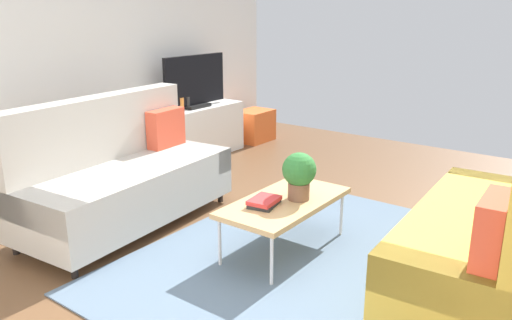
{
  "coord_description": "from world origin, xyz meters",
  "views": [
    {
      "loc": [
        -3.0,
        -1.89,
        1.82
      ],
      "look_at": [
        0.13,
        0.45,
        0.65
      ],
      "focal_mm": 35.67,
      "sensor_mm": 36.0,
      "label": 1
    }
  ],
  "objects_px": {
    "couch_beige": "(122,175)",
    "couch_green": "(494,231)",
    "tv": "(195,82)",
    "storage_trunk": "(254,126)",
    "tv_console": "(196,132)",
    "vase_0": "(157,106)",
    "bottle_1": "(188,103)",
    "potted_plant": "(299,173)",
    "coffee_table": "(285,203)",
    "bottle_0": "(182,104)",
    "table_book_0": "(264,204)",
    "vase_1": "(166,106)"
  },
  "relations": [
    {
      "from": "potted_plant",
      "to": "vase_0",
      "type": "xyz_separation_m",
      "value": [
        0.86,
        2.48,
        0.11
      ]
    },
    {
      "from": "potted_plant",
      "to": "bottle_0",
      "type": "height_order",
      "value": "bottle_0"
    },
    {
      "from": "coffee_table",
      "to": "potted_plant",
      "type": "relative_size",
      "value": 3.0
    },
    {
      "from": "tv_console",
      "to": "potted_plant",
      "type": "height_order",
      "value": "potted_plant"
    },
    {
      "from": "couch_beige",
      "to": "storage_trunk",
      "type": "xyz_separation_m",
      "value": [
        3.0,
        0.84,
        -0.22
      ]
    },
    {
      "from": "couch_green",
      "to": "tv_console",
      "type": "bearing_deg",
      "value": 68.86
    },
    {
      "from": "coffee_table",
      "to": "table_book_0",
      "type": "bearing_deg",
      "value": 162.33
    },
    {
      "from": "bottle_1",
      "to": "potted_plant",
      "type": "bearing_deg",
      "value": -118.12
    },
    {
      "from": "coffee_table",
      "to": "couch_beige",
      "type": "bearing_deg",
      "value": 105.44
    },
    {
      "from": "couch_beige",
      "to": "couch_green",
      "type": "bearing_deg",
      "value": 98.8
    },
    {
      "from": "table_book_0",
      "to": "tv_console",
      "type": "bearing_deg",
      "value": 53.56
    },
    {
      "from": "couch_green",
      "to": "bottle_1",
      "type": "relative_size",
      "value": 12.34
    },
    {
      "from": "bottle_1",
      "to": "vase_1",
      "type": "bearing_deg",
      "value": 161.53
    },
    {
      "from": "couch_green",
      "to": "storage_trunk",
      "type": "height_order",
      "value": "couch_green"
    },
    {
      "from": "couch_beige",
      "to": "vase_1",
      "type": "height_order",
      "value": "couch_beige"
    },
    {
      "from": "table_book_0",
      "to": "vase_1",
      "type": "distance_m",
      "value": 2.69
    },
    {
      "from": "potted_plant",
      "to": "tv_console",
      "type": "bearing_deg",
      "value": 59.46
    },
    {
      "from": "couch_green",
      "to": "potted_plant",
      "type": "xyz_separation_m",
      "value": [
        -0.22,
        1.35,
        0.19
      ]
    },
    {
      "from": "couch_beige",
      "to": "couch_green",
      "type": "xyz_separation_m",
      "value": [
        0.68,
        -2.84,
        0.0
      ]
    },
    {
      "from": "couch_green",
      "to": "couch_beige",
      "type": "bearing_deg",
      "value": 100.26
    },
    {
      "from": "potted_plant",
      "to": "table_book_0",
      "type": "bearing_deg",
      "value": 152.98
    },
    {
      "from": "table_book_0",
      "to": "potted_plant",
      "type": "bearing_deg",
      "value": -27.02
    },
    {
      "from": "tv",
      "to": "storage_trunk",
      "type": "bearing_deg",
      "value": -4.16
    },
    {
      "from": "tv_console",
      "to": "tv",
      "type": "distance_m",
      "value": 0.63
    },
    {
      "from": "vase_0",
      "to": "bottle_0",
      "type": "xyz_separation_m",
      "value": [
        0.32,
        -0.09,
        -0.01
      ]
    },
    {
      "from": "coffee_table",
      "to": "bottle_0",
      "type": "distance_m",
      "value": 2.65
    },
    {
      "from": "table_book_0",
      "to": "vase_0",
      "type": "xyz_separation_m",
      "value": [
        1.12,
        2.35,
        0.3
      ]
    },
    {
      "from": "couch_beige",
      "to": "vase_0",
      "type": "height_order",
      "value": "couch_beige"
    },
    {
      "from": "bottle_0",
      "to": "tv_console",
      "type": "bearing_deg",
      "value": 8.62
    },
    {
      "from": "tv",
      "to": "vase_1",
      "type": "relative_size",
      "value": 6.87
    },
    {
      "from": "vase_0",
      "to": "vase_1",
      "type": "distance_m",
      "value": 0.16
    },
    {
      "from": "coffee_table",
      "to": "bottle_1",
      "type": "bearing_deg",
      "value": 59.72
    },
    {
      "from": "couch_green",
      "to": "vase_0",
      "type": "xyz_separation_m",
      "value": [
        0.64,
        3.83,
        0.29
      ]
    },
    {
      "from": "couch_beige",
      "to": "bottle_0",
      "type": "distance_m",
      "value": 1.89
    },
    {
      "from": "storage_trunk",
      "to": "bottle_1",
      "type": "distance_m",
      "value": 1.35
    },
    {
      "from": "vase_1",
      "to": "couch_green",
      "type": "bearing_deg",
      "value": -101.71
    },
    {
      "from": "couch_beige",
      "to": "table_book_0",
      "type": "distance_m",
      "value": 1.38
    },
    {
      "from": "storage_trunk",
      "to": "vase_1",
      "type": "distance_m",
      "value": 1.61
    },
    {
      "from": "tv_console",
      "to": "vase_0",
      "type": "bearing_deg",
      "value": 175.07
    },
    {
      "from": "vase_0",
      "to": "vase_1",
      "type": "bearing_deg",
      "value": 0.0
    },
    {
      "from": "storage_trunk",
      "to": "vase_1",
      "type": "bearing_deg",
      "value": 174.39
    },
    {
      "from": "coffee_table",
      "to": "bottle_1",
      "type": "xyz_separation_m",
      "value": [
        1.35,
        2.32,
        0.33
      ]
    },
    {
      "from": "storage_trunk",
      "to": "vase_1",
      "type": "relative_size",
      "value": 3.57
    },
    {
      "from": "coffee_table",
      "to": "potted_plant",
      "type": "distance_m",
      "value": 0.26
    },
    {
      "from": "couch_beige",
      "to": "tv_console",
      "type": "relative_size",
      "value": 1.4
    },
    {
      "from": "vase_0",
      "to": "bottle_1",
      "type": "bearing_deg",
      "value": -12.0
    },
    {
      "from": "coffee_table",
      "to": "bottle_0",
      "type": "height_order",
      "value": "bottle_0"
    },
    {
      "from": "bottle_0",
      "to": "vase_1",
      "type": "bearing_deg",
      "value": 150.98
    },
    {
      "from": "tv_console",
      "to": "vase_0",
      "type": "relative_size",
      "value": 7.56
    },
    {
      "from": "tv",
      "to": "couch_green",
      "type": "bearing_deg",
      "value": -107.98
    }
  ]
}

